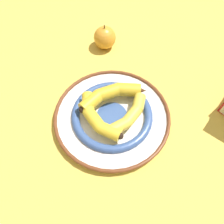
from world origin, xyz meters
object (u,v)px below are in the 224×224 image
at_px(banana_b, 129,116).
at_px(banana_c, 111,94).
at_px(apple, 105,38).
at_px(banana_a, 96,117).
at_px(decorative_bowl, 112,116).

distance_m(banana_b, banana_c, 0.09).
xyz_separation_m(banana_b, apple, (0.13, 0.31, -0.01)).
relative_size(banana_a, banana_c, 0.92).
xyz_separation_m(banana_a, banana_b, (0.08, -0.05, -0.00)).
bearing_deg(decorative_bowl, apple, 59.72).
distance_m(decorative_bowl, banana_c, 0.06).
distance_m(decorative_bowl, banana_b, 0.06).
bearing_deg(banana_c, apple, -106.48).
xyz_separation_m(decorative_bowl, apple, (0.16, 0.27, 0.02)).
distance_m(banana_c, apple, 0.26).
relative_size(banana_a, banana_b, 1.17).
xyz_separation_m(decorative_bowl, banana_c, (0.03, 0.04, 0.04)).
height_order(decorative_bowl, banana_b, banana_b).
relative_size(banana_b, apple, 1.78).
bearing_deg(apple, banana_c, -119.84).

